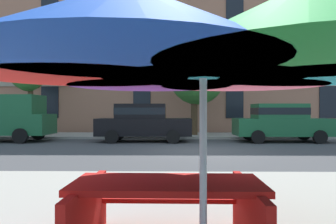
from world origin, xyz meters
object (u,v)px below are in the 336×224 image
(sedan_green, at_px, (281,122))
(street_tree_middle, at_px, (197,73))
(patio_umbrella, at_px, (203,51))
(picnic_table, at_px, (167,211))
(pickup_green, at_px, (2,120))
(street_tree_left, at_px, (30,71))
(sedan_black, at_px, (143,122))

(sedan_green, xyz_separation_m, street_tree_middle, (-3.75, 2.75, 2.63))
(patio_umbrella, relative_size, picnic_table, 1.99)
(pickup_green, relative_size, sedan_green, 1.16)
(sedan_green, bearing_deg, picnic_table, -112.85)
(street_tree_middle, bearing_deg, patio_umbrella, -94.05)
(street_tree_left, distance_m, patio_umbrella, 17.73)
(pickup_green, bearing_deg, sedan_black, -0.00)
(pickup_green, distance_m, street_tree_left, 3.92)
(sedan_black, distance_m, sedan_green, 6.48)
(street_tree_middle, bearing_deg, street_tree_left, 179.16)
(sedan_green, distance_m, street_tree_middle, 5.34)
(sedan_black, height_order, patio_umbrella, patio_umbrella)
(pickup_green, bearing_deg, sedan_green, -0.00)
(street_tree_left, xyz_separation_m, picnic_table, (7.98, -15.07, -3.19))
(picnic_table, bearing_deg, patio_umbrella, -60.34)
(sedan_green, height_order, street_tree_middle, street_tree_middle)
(sedan_green, distance_m, picnic_table, 13.23)
(pickup_green, height_order, street_tree_left, street_tree_left)
(street_tree_middle, bearing_deg, pickup_green, -163.81)
(sedan_black, bearing_deg, picnic_table, -83.70)
(sedan_green, xyz_separation_m, picnic_table, (-5.14, -12.19, -0.46))
(sedan_green, xyz_separation_m, patio_umbrella, (-4.84, -12.70, 0.97))
(pickup_green, height_order, sedan_black, pickup_green)
(street_tree_left, relative_size, picnic_table, 2.67)
(pickup_green, xyz_separation_m, sedan_black, (6.72, -0.00, -0.08))
(sedan_green, height_order, street_tree_left, street_tree_left)
(sedan_black, xyz_separation_m, street_tree_left, (-6.63, 2.88, 2.73))
(patio_umbrella, xyz_separation_m, picnic_table, (-0.29, 0.51, -1.43))
(picnic_table, bearing_deg, sedan_black, 96.30)
(pickup_green, height_order, street_tree_middle, street_tree_middle)
(patio_umbrella, bearing_deg, sedan_green, 69.12)
(sedan_black, height_order, street_tree_middle, street_tree_middle)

